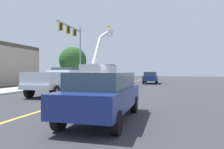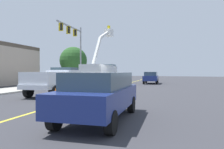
{
  "view_description": "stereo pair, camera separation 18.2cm",
  "coord_description": "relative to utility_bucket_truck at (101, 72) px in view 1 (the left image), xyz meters",
  "views": [
    {
      "loc": [
        -20.03,
        -9.38,
        1.72
      ],
      "look_at": [
        1.23,
        0.87,
        1.4
      ],
      "focal_mm": 33.43,
      "sensor_mm": 36.0,
      "label": 1
    },
    {
      "loc": [
        -19.96,
        -9.54,
        1.72
      ],
      "look_at": [
        1.23,
        0.87,
        1.4
      ],
      "focal_mm": 33.43,
      "sensor_mm": 36.0,
      "label": 2
    }
  ],
  "objects": [
    {
      "name": "traffic_cone_mid_rear",
      "position": [
        4.46,
        -1.23,
        -1.25
      ],
      "size": [
        0.4,
        0.4,
        0.77
      ],
      "color": "black",
      "rests_on": "ground"
    },
    {
      "name": "traffic_cone_mid_front",
      "position": [
        -4.04,
        -2.81,
        -1.26
      ],
      "size": [
        0.4,
        0.4,
        0.74
      ],
      "color": "black",
      "rests_on": "ground"
    },
    {
      "name": "traffic_cone_leading",
      "position": [
        -13.56,
        -4.74,
        -1.2
      ],
      "size": [
        0.4,
        0.4,
        0.85
      ],
      "color": "black",
      "rests_on": "ground"
    },
    {
      "name": "trailing_sedan",
      "position": [
        -15.93,
        -8.9,
        -0.65
      ],
      "size": [
        5.08,
        2.79,
        1.69
      ],
      "color": "navy",
      "rests_on": "ground"
    },
    {
      "name": "sidewalk_far_side",
      "position": [
        -4.08,
        5.0,
        -1.56
      ],
      "size": [
        59.56,
        15.13,
        0.12
      ],
      "primitive_type": "cube",
      "rotation": [
        0.0,
        0.0,
        0.19
      ],
      "color": "#B2ADA3",
      "rests_on": "ground"
    },
    {
      "name": "lane_centre_stripe",
      "position": [
        -2.5,
        -3.03,
        -1.62
      ],
      "size": [
        49.09,
        9.83,
        0.01
      ],
      "primitive_type": "cube",
      "rotation": [
        0.0,
        0.0,
        0.19
      ],
      "color": "yellow",
      "rests_on": "ground"
    },
    {
      "name": "passing_minivan",
      "position": [
        6.95,
        -4.39,
        -0.65
      ],
      "size": [
        5.08,
        2.79,
        1.69
      ],
      "color": "navy",
      "rests_on": "ground"
    },
    {
      "name": "service_pickup_truck",
      "position": [
        -10.55,
        -2.06,
        -0.5
      ],
      "size": [
        5.9,
        3.14,
        2.06
      ],
      "color": "white",
      "rests_on": "ground"
    },
    {
      "name": "traffic_signal_mast",
      "position": [
        1.47,
        5.05,
        4.4
      ],
      "size": [
        6.98,
        1.55,
        8.37
      ],
      "color": "gray",
      "rests_on": "ground"
    },
    {
      "name": "street_tree_right",
      "position": [
        5.95,
        8.59,
        1.96
      ],
      "size": [
        4.54,
        4.54,
        5.86
      ],
      "color": "brown",
      "rests_on": "ground"
    },
    {
      "name": "utility_bucket_truck",
      "position": [
        0.0,
        0.0,
        0.0
      ],
      "size": [
        8.53,
        4.04,
        7.59
      ],
      "color": "silver",
      "rests_on": "ground"
    },
    {
      "name": "ground",
      "position": [
        -2.5,
        -3.03,
        -1.62
      ],
      "size": [
        120.0,
        120.0,
        0.0
      ],
      "primitive_type": "plane",
      "color": "#38383D"
    }
  ]
}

